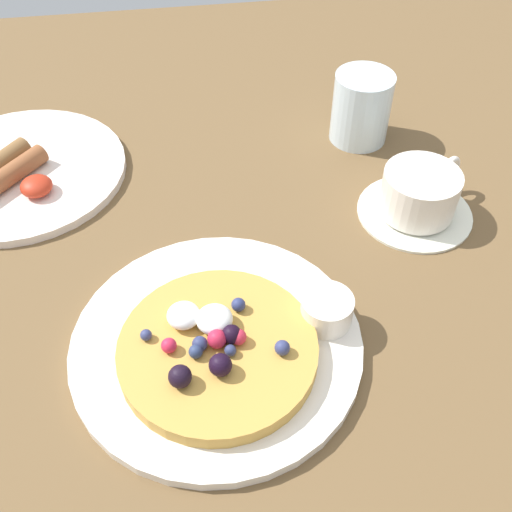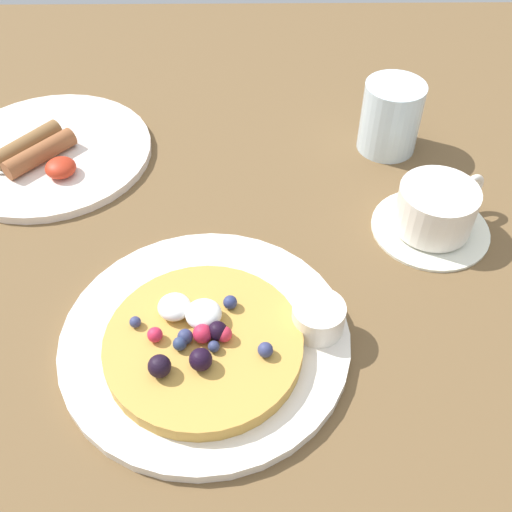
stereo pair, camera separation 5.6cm
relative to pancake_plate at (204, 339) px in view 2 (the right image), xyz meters
The scene contains 9 objects.
ground_plane 6.18cm from the pancake_plate, 88.78° to the left, with size 192.07×132.09×3.00cm, color brown.
pancake_plate is the anchor object (origin of this frame).
pancake_with_berries 2.26cm from the pancake_plate, 93.71° to the right, with size 17.75×17.75×3.60cm.
syrup_ramekin 10.73cm from the pancake_plate, ahead, with size 4.88×4.88×2.93cm.
breakfast_plate 35.29cm from the pancake_plate, 125.77° to the left, with size 25.10×25.10×1.04cm, color white.
fried_breakfast 34.34cm from the pancake_plate, 129.69° to the left, with size 12.45×10.43×2.50cm.
coffee_saucer 28.39cm from the pancake_plate, 31.68° to the left, with size 12.87×12.87×0.66cm, color white.
coffee_cup 28.65cm from the pancake_plate, 31.69° to the left, with size 10.33×8.44×5.01cm.
water_glass 37.29cm from the pancake_plate, 54.37° to the left, with size 7.31×7.31×8.80cm, color silver.
Camera 2 is at (4.34, -38.72, 46.61)cm, focal length 42.52 mm.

